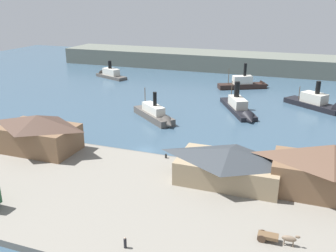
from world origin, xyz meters
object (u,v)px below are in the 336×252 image
object	(u,v)px
pedestrian_walking_west	(125,243)
ferry_moored_east	(240,109)
ferry_shed_west_terminal	(39,133)
ferry_moored_west	(156,115)
ferry_approaching_west	(246,84)
ferry_shed_central_terminal	(229,165)
mooring_post_center_west	(166,156)
ferry_approaching_east	(320,104)
ferry_departing_north	(109,74)
horse_cart	(276,237)
ferry_shed_customs_shed	(331,169)

from	to	relation	value
pedestrian_walking_west	ferry_moored_east	xyz separation A→B (m)	(3.84, 72.64, -0.51)
ferry_shed_west_terminal	ferry_moored_east	size ratio (longest dim) A/B	0.69
ferry_moored_west	ferry_approaching_west	bearing A→B (deg)	69.65
ferry_shed_central_terminal	mooring_post_center_west	size ratio (longest dim) A/B	21.43
ferry_shed_west_terminal	mooring_post_center_west	world-z (taller)	ferry_shed_west_terminal
ferry_shed_west_terminal	ferry_approaching_east	world-z (taller)	ferry_shed_west_terminal
pedestrian_walking_west	ferry_departing_north	distance (m)	123.25
pedestrian_walking_west	ferry_moored_east	size ratio (longest dim) A/B	0.07
ferry_shed_central_terminal	ferry_shed_west_terminal	bearing A→B (deg)	179.93
mooring_post_center_west	ferry_moored_west	size ratio (longest dim) A/B	0.05
ferry_moored_west	ferry_approaching_west	world-z (taller)	ferry_approaching_west
horse_cart	mooring_post_center_west	xyz separation A→B (m)	(-24.80, 22.04, -0.48)
ferry_shed_customs_shed	ferry_moored_east	distance (m)	52.46
ferry_shed_west_terminal	ferry_approaching_east	xyz separation A→B (m)	(60.93, 61.41, -3.83)
mooring_post_center_west	ferry_approaching_west	world-z (taller)	ferry_approaching_west
mooring_post_center_west	ferry_approaching_east	xyz separation A→B (m)	(32.49, 55.67, -0.03)
ferry_shed_west_terminal	ferry_shed_customs_shed	distance (m)	60.72
ferry_shed_customs_shed	ferry_approaching_west	distance (m)	85.75
pedestrian_walking_west	ferry_approaching_west	xyz separation A→B (m)	(0.51, 107.25, -0.24)
ferry_departing_north	ferry_shed_customs_shed	bearing A→B (deg)	-42.58
ferry_moored_west	ferry_shed_central_terminal	bearing A→B (deg)	-49.46
ferry_shed_west_terminal	ferry_moored_east	xyz separation A→B (m)	(37.50, 47.99, -3.99)
pedestrian_walking_west	ferry_moored_west	size ratio (longest dim) A/B	0.10
horse_cart	mooring_post_center_west	size ratio (longest dim) A/B	6.38
ferry_shed_west_terminal	ferry_shed_central_terminal	size ratio (longest dim) A/B	0.89
pedestrian_walking_west	ferry_departing_north	world-z (taller)	ferry_departing_north
horse_cart	ferry_moored_east	distance (m)	66.20
ferry_shed_west_terminal	ferry_departing_north	size ratio (longest dim) A/B	0.94
pedestrian_walking_west	mooring_post_center_west	world-z (taller)	pedestrian_walking_west
ferry_shed_customs_shed	ferry_moored_east	bearing A→B (deg)	116.37
ferry_moored_west	ferry_approaching_west	distance (m)	53.63
horse_cart	pedestrian_walking_west	bearing A→B (deg)	-156.90
ferry_shed_central_terminal	mooring_post_center_west	distance (m)	16.13
ferry_departing_north	ferry_approaching_east	world-z (taller)	ferry_approaching_east
ferry_shed_central_terminal	horse_cart	bearing A→B (deg)	-58.30
ferry_moored_east	ferry_shed_central_terminal	bearing A→B (deg)	-83.23
ferry_shed_customs_shed	ferry_moored_west	bearing A→B (deg)	145.42
ferry_shed_west_terminal	pedestrian_walking_west	xyz separation A→B (m)	(33.66, -24.65, -3.48)
pedestrian_walking_west	ferry_departing_north	xyz separation A→B (m)	(-61.24, 106.95, -0.42)
mooring_post_center_west	ferry_departing_north	size ratio (longest dim) A/B	0.05
ferry_approaching_east	ferry_moored_west	bearing A→B (deg)	-147.35
ferry_departing_north	ferry_moored_east	xyz separation A→B (m)	(65.08, -34.31, -0.10)
ferry_shed_central_terminal	ferry_approaching_west	world-z (taller)	ferry_approaching_west
ferry_shed_central_terminal	ferry_moored_west	xyz separation A→B (m)	(-27.68, 32.37, -3.00)
ferry_moored_west	ferry_approaching_east	distance (m)	53.93
ferry_approaching_east	ferry_approaching_west	xyz separation A→B (m)	(-26.76, 21.18, 0.12)
ferry_departing_north	ferry_approaching_west	bearing A→B (deg)	0.27
horse_cart	ferry_approaching_east	xyz separation A→B (m)	(7.69, 77.71, -0.50)
ferry_shed_customs_shed	horse_cart	distance (m)	19.39
ferry_moored_east	ferry_approaching_east	size ratio (longest dim) A/B	1.22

